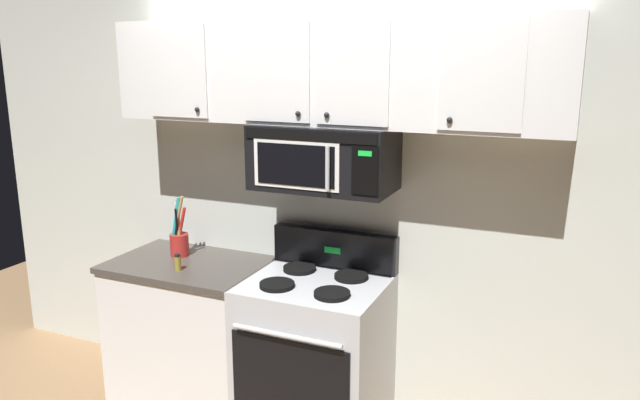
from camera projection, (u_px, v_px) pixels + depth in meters
name	position (u px, v px, depth m)	size (l,w,h in m)	color
back_wall	(341.00, 189.00, 3.55)	(5.20, 0.10, 2.70)	silver
stove_range	(315.00, 354.00, 3.43)	(0.76, 0.69, 1.12)	#B7BABF
over_range_microwave	(324.00, 157.00, 3.28)	(0.76, 0.43, 0.35)	black
upper_cabinets	(326.00, 72.00, 3.20)	(2.50, 0.36, 0.55)	silver
counter_segment	(192.00, 330.00, 3.77)	(0.93, 0.65, 0.90)	silver
utensil_crock_red	(179.00, 239.00, 3.75)	(0.12, 0.11, 0.38)	red
salt_shaker	(178.00, 240.00, 3.89)	(0.05, 0.05, 0.11)	white
spice_jar	(178.00, 262.00, 3.50)	(0.04, 0.04, 0.10)	olive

